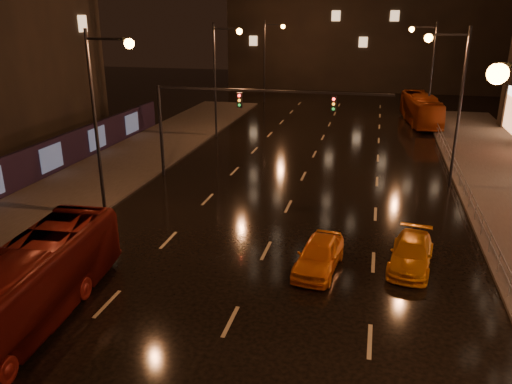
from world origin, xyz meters
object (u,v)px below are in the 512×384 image
(bus_red, at_px, (23,290))
(taxi_near, at_px, (319,255))
(bus_curb, at_px, (421,109))
(taxi_far, at_px, (411,254))

(bus_red, relative_size, taxi_near, 2.55)
(bus_curb, height_order, taxi_near, bus_curb)
(bus_curb, bearing_deg, taxi_far, -101.17)
(bus_red, distance_m, bus_curb, 43.71)
(bus_red, xyz_separation_m, taxi_far, (13.60, 8.00, -0.86))
(bus_curb, xyz_separation_m, taxi_far, (-2.40, -32.67, -0.86))
(bus_red, distance_m, taxi_far, 15.80)
(bus_red, distance_m, taxi_near, 11.79)
(taxi_near, distance_m, taxi_far, 4.15)
(bus_curb, relative_size, taxi_far, 2.48)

